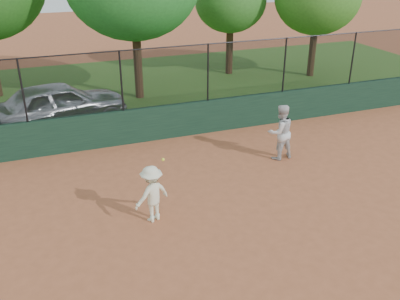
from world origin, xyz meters
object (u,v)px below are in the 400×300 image
object	(u,v)px
player_main	(152,194)
tree_3	(231,1)
player_second	(280,132)
parked_car	(60,104)

from	to	relation	value
player_main	tree_3	xyz separation A→B (m)	(7.28, 11.92, 2.90)
player_main	tree_3	distance (m)	14.27
player_second	player_main	distance (m)	5.08
parked_car	tree_3	size ratio (longest dim) A/B	0.94
player_second	player_main	world-z (taller)	player_second
player_second	player_main	bearing A→B (deg)	19.51
player_second	tree_3	bearing A→B (deg)	-108.66
tree_3	player_second	bearing A→B (deg)	-104.81
tree_3	player_main	bearing A→B (deg)	-121.42
parked_car	tree_3	xyz separation A→B (m)	(8.85, 4.57, 2.80)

